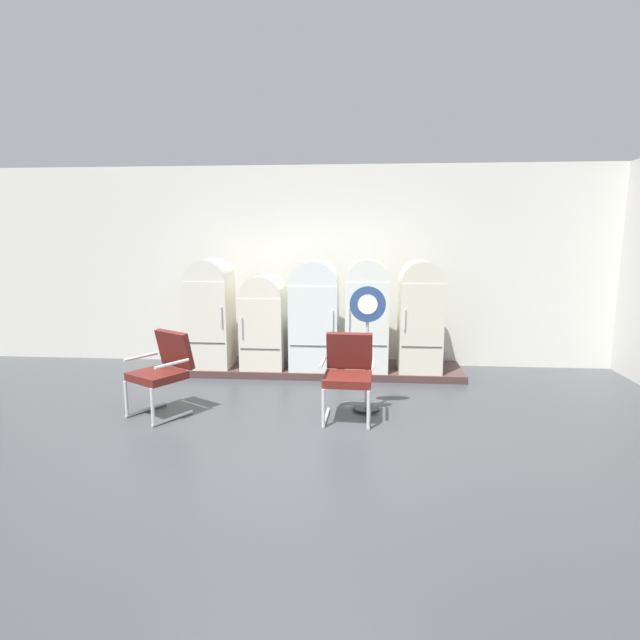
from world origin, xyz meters
name	(u,v)px	position (x,y,z in m)	size (l,w,h in m)	color
ground	(285,460)	(0.00, 0.00, -0.03)	(12.00, 10.00, 0.05)	#3B3E41
back_wall	(318,266)	(0.00, 3.66, 1.59)	(11.76, 0.12, 3.14)	silver
display_plinth	(315,369)	(0.00, 3.02, 0.05)	(4.42, 0.95, 0.11)	#4B3331
refrigerator_0	(211,310)	(-1.55, 2.89, 0.97)	(0.62, 0.63, 1.62)	silver
refrigerator_1	(264,319)	(-0.75, 2.93, 0.84)	(0.63, 0.70, 1.39)	silver
refrigerator_2	(314,311)	(0.01, 2.92, 0.96)	(0.70, 0.68, 1.61)	white
refrigerator_3	(367,311)	(0.78, 2.88, 0.97)	(0.62, 0.61, 1.63)	white
refrigerator_4	(420,313)	(1.55, 2.90, 0.96)	(0.61, 0.65, 1.61)	silver
armchair_left	(163,368)	(-1.58, 1.07, 0.56)	(0.78, 0.80, 0.97)	silver
armchair_right	(348,371)	(0.56, 1.13, 0.56)	(0.62, 0.64, 0.97)	silver
sign_stand	(367,353)	(0.78, 1.38, 0.70)	(0.42, 0.32, 1.49)	#2D2D30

